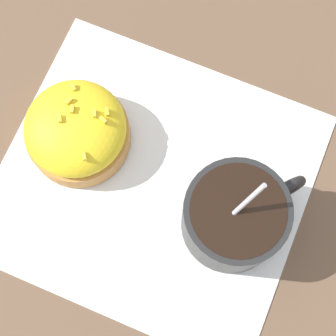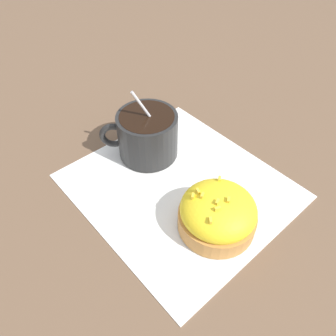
{
  "view_description": "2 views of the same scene",
  "coord_description": "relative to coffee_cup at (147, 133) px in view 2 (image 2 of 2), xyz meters",
  "views": [
    {
      "loc": [
        -0.06,
        0.11,
        0.51
      ],
      "look_at": [
        -0.01,
        -0.01,
        0.04
      ],
      "focal_mm": 60.0,
      "sensor_mm": 36.0,
      "label": 1
    },
    {
      "loc": [
        0.21,
        -0.22,
        0.35
      ],
      "look_at": [
        -0.01,
        -0.01,
        0.04
      ],
      "focal_mm": 35.0,
      "sensor_mm": 36.0,
      "label": 2
    }
  ],
  "objects": [
    {
      "name": "frosted_pastry",
      "position": [
        0.16,
        -0.03,
        -0.01
      ],
      "size": [
        0.1,
        0.1,
        0.06
      ],
      "color": "#C18442",
      "rests_on": "paper_napkin"
    },
    {
      "name": "coffee_cup",
      "position": [
        0.0,
        0.0,
        0.0
      ],
      "size": [
        0.09,
        0.1,
        0.11
      ],
      "color": "black",
      "rests_on": "paper_napkin"
    },
    {
      "name": "ground_plane",
      "position": [
        0.08,
        -0.01,
        -0.04
      ],
      "size": [
        3.0,
        3.0,
        0.0
      ],
      "primitive_type": "plane",
      "color": "brown"
    },
    {
      "name": "paper_napkin",
      "position": [
        0.08,
        -0.01,
        -0.04
      ],
      "size": [
        0.29,
        0.26,
        0.0
      ],
      "color": "white",
      "rests_on": "ground_plane"
    }
  ]
}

